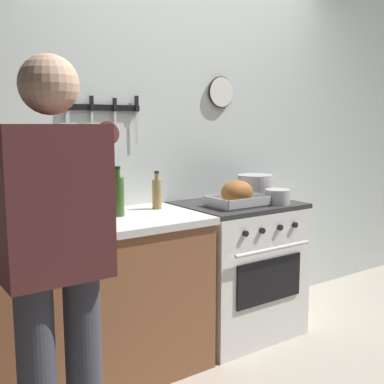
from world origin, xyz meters
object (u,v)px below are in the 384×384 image
(stove, at_px, (237,268))
(bottle_soy_sauce, at_px, (92,204))
(person_cook, at_px, (54,252))
(saucepan, at_px, (277,197))
(bottle_vinegar, at_px, (157,193))
(bottle_wine_red, at_px, (32,196))
(bottle_dish_soap, at_px, (85,200))
(bottle_hot_sauce, at_px, (109,202))
(cutting_board, at_px, (9,231))
(roasting_pan, at_px, (237,195))
(bottle_olive_oil, at_px, (118,195))
(stock_pot, at_px, (255,187))

(stove, distance_m, bottle_soy_sauce, 1.15)
(person_cook, bearing_deg, bottle_soy_sauce, -24.35)
(saucepan, bearing_deg, stove, 133.10)
(bottle_vinegar, xyz_separation_m, bottle_wine_red, (-0.72, 0.13, 0.03))
(bottle_dish_soap, bearing_deg, bottle_soy_sauce, -91.90)
(bottle_hot_sauce, height_order, bottle_dish_soap, bottle_dish_soap)
(cutting_board, bearing_deg, roasting_pan, -2.62)
(roasting_pan, distance_m, bottle_wine_red, 1.24)
(stove, xyz_separation_m, bottle_olive_oil, (-0.85, 0.05, 0.57))
(person_cook, height_order, cutting_board, person_cook)
(bottle_wine_red, bearing_deg, person_cook, -101.47)
(bottle_vinegar, height_order, bottle_soy_sauce, bottle_vinegar)
(stove, xyz_separation_m, saucepan, (0.18, -0.19, 0.50))
(roasting_pan, xyz_separation_m, cutting_board, (-1.38, 0.06, -0.06))
(bottle_wine_red, bearing_deg, bottle_olive_oil, -24.80)
(person_cook, distance_m, bottle_hot_sauce, 1.01)
(bottle_soy_sauce, bearing_deg, roasting_pan, -8.25)
(saucepan, bearing_deg, roasting_pan, 160.37)
(saucepan, distance_m, bottle_vinegar, 0.79)
(stove, distance_m, stock_pot, 0.57)
(bottle_vinegar, distance_m, bottle_olive_oil, 0.31)
(bottle_wine_red, distance_m, bottle_dish_soap, 0.29)
(bottle_hot_sauce, distance_m, bottle_vinegar, 0.32)
(person_cook, distance_m, bottle_soy_sauce, 0.86)
(bottle_hot_sauce, bearing_deg, bottle_dish_soap, 174.58)
(saucepan, height_order, cutting_board, saucepan)
(bottle_olive_oil, distance_m, bottle_wine_red, 0.47)
(bottle_vinegar, height_order, bottle_wine_red, bottle_wine_red)
(saucepan, bearing_deg, bottle_olive_oil, 167.21)
(saucepan, relative_size, bottle_wine_red, 0.53)
(stove, xyz_separation_m, bottle_vinegar, (-0.56, 0.12, 0.55))
(bottle_hot_sauce, distance_m, bottle_olive_oil, 0.10)
(person_cook, bearing_deg, stock_pot, -58.58)
(person_cook, xyz_separation_m, bottle_soy_sauce, (0.45, 0.73, 0.03))
(stock_pot, relative_size, saucepan, 1.45)
(saucepan, distance_m, bottle_dish_soap, 1.23)
(saucepan, height_order, bottle_vinegar, bottle_vinegar)
(stock_pot, distance_m, bottle_soy_sauce, 1.20)
(bottle_wine_red, bearing_deg, bottle_vinegar, -9.84)
(person_cook, height_order, bottle_vinegar, person_cook)
(roasting_pan, height_order, saucepan, roasting_pan)
(roasting_pan, xyz_separation_m, bottle_hot_sauce, (-0.78, 0.22, -0.00))
(cutting_board, relative_size, bottle_soy_sauce, 1.72)
(stove, bearing_deg, cutting_board, -178.81)
(person_cook, relative_size, stock_pot, 6.98)
(roasting_pan, height_order, stock_pot, stock_pot)
(bottle_hot_sauce, bearing_deg, roasting_pan, -15.70)
(stock_pot, distance_m, cutting_board, 1.67)
(stock_pot, bearing_deg, bottle_dish_soap, 175.61)
(saucepan, distance_m, bottle_hot_sauce, 1.09)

